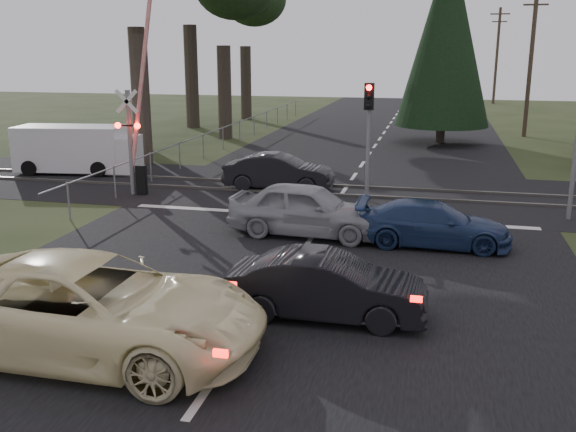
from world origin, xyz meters
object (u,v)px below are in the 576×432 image
(dark_hatchback, at_px, (327,287))
(cream_coupe, at_px, (90,308))
(white_van, at_px, (80,149))
(utility_pole_mid, at_px, (531,57))
(crossing_signal, at_px, (136,139))
(utility_pole_far, at_px, (497,54))
(silver_car, at_px, (307,209))
(dark_car_far, at_px, (279,172))
(blue_sedan, at_px, (433,224))
(traffic_signal_center, at_px, (369,121))

(dark_hatchback, bearing_deg, cream_coupe, 122.79)
(white_van, bearing_deg, utility_pole_mid, 31.35)
(cream_coupe, xyz_separation_m, dark_hatchback, (3.76, 2.46, -0.21))
(crossing_signal, relative_size, utility_pole_far, 0.77)
(dark_hatchback, bearing_deg, silver_car, 14.95)
(utility_pole_mid, bearing_deg, white_van, -140.20)
(crossing_signal, xyz_separation_m, dark_car_far, (4.83, 2.00, -1.38))
(cream_coupe, relative_size, silver_car, 1.39)
(utility_pole_far, xyz_separation_m, dark_hatchback, (-7.14, -54.66, -4.07))
(crossing_signal, height_order, dark_hatchback, crossing_signal)
(utility_pole_mid, xyz_separation_m, utility_pole_far, (0.00, 25.00, 0.00))
(utility_pole_mid, xyz_separation_m, dark_car_far, (-10.95, -18.21, -4.04))
(dark_car_far, bearing_deg, utility_pole_mid, -32.63)
(blue_sedan, height_order, white_van, white_van)
(dark_car_far, bearing_deg, silver_car, -160.35)
(traffic_signal_center, relative_size, cream_coupe, 0.66)
(cream_coupe, distance_m, silver_car, 8.43)
(utility_pole_mid, height_order, white_van, utility_pole_mid)
(cream_coupe, bearing_deg, dark_car_far, 0.14)
(utility_pole_far, relative_size, cream_coupe, 1.45)
(utility_pole_mid, relative_size, dark_car_far, 2.18)
(white_van, bearing_deg, traffic_signal_center, -19.88)
(utility_pole_mid, relative_size, blue_sedan, 2.17)
(crossing_signal, height_order, cream_coupe, crossing_signal)
(dark_hatchback, distance_m, dark_car_far, 12.06)
(utility_pole_mid, xyz_separation_m, cream_coupe, (-10.90, -32.12, -3.86))
(dark_hatchback, bearing_deg, dark_car_far, 17.97)
(silver_car, xyz_separation_m, white_van, (-11.43, 7.22, 0.26))
(utility_pole_mid, relative_size, cream_coupe, 1.45)
(traffic_signal_center, bearing_deg, dark_car_far, 162.13)
(crossing_signal, height_order, blue_sedan, crossing_signal)
(utility_pole_mid, distance_m, blue_sedan, 25.08)
(utility_pole_mid, relative_size, utility_pole_far, 1.00)
(blue_sedan, distance_m, white_van, 16.72)
(cream_coupe, height_order, silver_car, cream_coupe)
(silver_car, bearing_deg, dark_hatchback, -160.74)
(cream_coupe, bearing_deg, silver_car, -15.20)
(traffic_signal_center, xyz_separation_m, silver_car, (-1.20, -4.66, -2.04))
(traffic_signal_center, distance_m, utility_pole_far, 44.99)
(traffic_signal_center, distance_m, dark_car_far, 4.20)
(white_van, bearing_deg, cream_coupe, -67.45)
(utility_pole_far, bearing_deg, dark_car_far, -104.22)
(dark_hatchback, distance_m, silver_car, 5.88)
(cream_coupe, bearing_deg, utility_pole_mid, -18.79)
(silver_car, relative_size, dark_car_far, 1.08)
(crossing_signal, distance_m, utility_pole_mid, 25.78)
(blue_sedan, relative_size, dark_car_far, 1.00)
(dark_hatchback, relative_size, dark_car_far, 0.96)
(utility_pole_mid, distance_m, white_van, 26.46)
(silver_car, relative_size, blue_sedan, 1.08)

